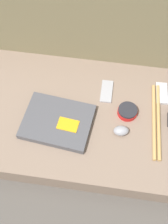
% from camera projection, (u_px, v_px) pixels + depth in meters
% --- Properties ---
extents(ground_plane, '(8.00, 8.00, 0.00)m').
position_uv_depth(ground_plane, '(84.00, 125.00, 1.50)').
color(ground_plane, '#4C4742').
extents(couch_seat, '(1.16, 0.64, 0.10)m').
position_uv_depth(couch_seat, '(84.00, 120.00, 1.46)').
color(couch_seat, '#7A6656').
rests_on(couch_seat, ground_plane).
extents(couch_backrest, '(1.16, 0.20, 0.55)m').
position_uv_depth(couch_backrest, '(97.00, 20.00, 1.47)').
color(couch_backrest, '#756B4C').
rests_on(couch_backrest, ground_plane).
extents(laptop, '(0.32, 0.26, 0.03)m').
position_uv_depth(laptop, '(58.00, 122.00, 1.37)').
color(laptop, '#47474C').
rests_on(laptop, couch_seat).
extents(computer_mouse, '(0.07, 0.06, 0.04)m').
position_uv_depth(computer_mouse, '(121.00, 131.00, 1.35)').
color(computer_mouse, gray).
rests_on(computer_mouse, couch_seat).
extents(speaker_puck, '(0.09, 0.09, 0.03)m').
position_uv_depth(speaker_puck, '(128.00, 111.00, 1.40)').
color(speaker_puck, red).
rests_on(speaker_puck, couch_seat).
extents(phone_silver, '(0.06, 0.12, 0.01)m').
position_uv_depth(phone_silver, '(162.00, 93.00, 1.46)').
color(phone_silver, '#B7B7BC').
rests_on(phone_silver, couch_seat).
extents(phone_black, '(0.05, 0.12, 0.01)m').
position_uv_depth(phone_black, '(107.00, 91.00, 1.47)').
color(phone_black, '#99999E').
rests_on(phone_black, couch_seat).
extents(drumstick_pair, '(0.05, 0.38, 0.02)m').
position_uv_depth(drumstick_pair, '(156.00, 121.00, 1.39)').
color(drumstick_pair, tan).
rests_on(drumstick_pair, couch_seat).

